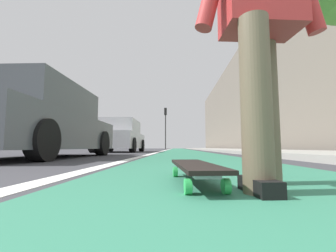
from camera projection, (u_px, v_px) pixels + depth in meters
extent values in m
plane|color=#38383D|center=(184.00, 152.00, 10.32)|extent=(80.00, 80.00, 0.00)
cube|color=#2D7256|center=(179.00, 149.00, 24.24)|extent=(56.00, 1.99, 0.00)
cube|color=silver|center=(167.00, 150.00, 20.30)|extent=(52.00, 0.16, 0.01)
cube|color=#9E9B93|center=(219.00, 149.00, 18.16)|extent=(52.00, 3.20, 0.11)
cube|color=#71685D|center=(237.00, 105.00, 22.47)|extent=(40.00, 1.20, 8.94)
cylinder|color=green|center=(175.00, 172.00, 1.58)|extent=(0.07, 0.04, 0.07)
cylinder|color=green|center=(199.00, 172.00, 1.59)|extent=(0.07, 0.04, 0.07)
cylinder|color=green|center=(188.00, 187.00, 0.98)|extent=(0.07, 0.04, 0.07)
cylinder|color=green|center=(226.00, 186.00, 0.99)|extent=(0.07, 0.04, 0.07)
cube|color=silver|center=(187.00, 165.00, 1.59)|extent=(0.07, 0.13, 0.02)
cube|color=silver|center=(207.00, 175.00, 0.99)|extent=(0.07, 0.13, 0.02)
cube|color=black|center=(195.00, 165.00, 1.29)|extent=(0.86, 0.28, 0.02)
cylinder|color=brown|center=(256.00, 103.00, 1.03)|extent=(0.14, 0.14, 0.82)
cylinder|color=brown|center=(266.00, 112.00, 1.30)|extent=(0.14, 0.14, 0.82)
cube|color=black|center=(259.00, 186.00, 1.00)|extent=(0.27, 0.12, 0.07)
cube|color=#4C5156|center=(39.00, 132.00, 4.62)|extent=(4.23, 1.87, 0.70)
cube|color=#4C5156|center=(36.00, 99.00, 4.54)|extent=(2.32, 1.72, 0.60)
cube|color=#4C606B|center=(65.00, 109.00, 5.69)|extent=(0.04, 1.64, 0.51)
cylinder|color=black|center=(36.00, 143.00, 5.94)|extent=(0.63, 0.22, 0.63)
cylinder|color=black|center=(102.00, 143.00, 5.87)|extent=(0.63, 0.22, 0.63)
cylinder|color=black|center=(43.00, 140.00, 3.27)|extent=(0.63, 0.22, 0.63)
cube|color=#B7B7BC|center=(120.00, 141.00, 10.52)|extent=(4.06, 1.76, 0.70)
cube|color=#B7B7BC|center=(120.00, 127.00, 10.44)|extent=(2.24, 1.61, 0.60)
cube|color=#4C606B|center=(125.00, 129.00, 11.54)|extent=(0.05, 1.53, 0.51)
cylinder|color=black|center=(110.00, 146.00, 11.78)|extent=(0.62, 0.22, 0.62)
cylinder|color=black|center=(142.00, 146.00, 11.73)|extent=(0.62, 0.22, 0.62)
cylinder|color=black|center=(93.00, 145.00, 9.28)|extent=(0.62, 0.22, 0.62)
cylinder|color=black|center=(133.00, 145.00, 9.23)|extent=(0.62, 0.22, 0.62)
cylinder|color=#2D2D2D|center=(165.00, 132.00, 25.10)|extent=(0.12, 0.12, 3.86)
cube|color=black|center=(166.00, 111.00, 25.32)|extent=(0.24, 0.28, 0.80)
sphere|color=red|center=(166.00, 109.00, 25.47)|extent=(0.16, 0.16, 0.16)
sphere|color=#392907|center=(166.00, 112.00, 25.45)|extent=(0.16, 0.16, 0.16)
sphere|color=black|center=(166.00, 114.00, 25.42)|extent=(0.16, 0.16, 0.16)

